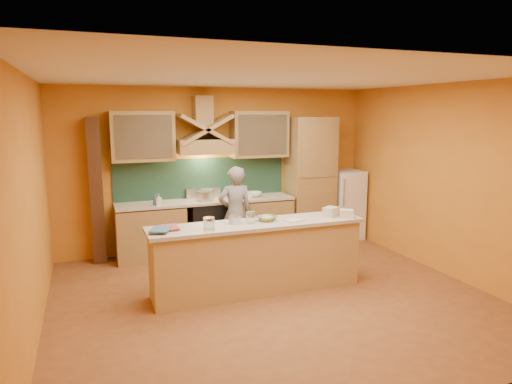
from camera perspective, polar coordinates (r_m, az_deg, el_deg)
name	(u,v)px	position (r m, az deg, el deg)	size (l,w,h in m)	color
floor	(273,298)	(6.10, 2.10, -13.06)	(5.50, 5.00, 0.01)	#93582D
ceiling	(274,77)	(5.63, 2.28, 14.20)	(5.50, 5.00, 0.01)	white
wall_back	(218,169)	(8.04, -4.72, 2.90)	(5.50, 0.02, 2.80)	orange
wall_front	(403,246)	(3.58, 17.93, -6.46)	(5.50, 0.02, 2.80)	orange
wall_left	(30,208)	(5.30, -26.44, -1.79)	(0.02, 5.00, 2.80)	orange
wall_right	(447,180)	(7.21, 22.79, 1.34)	(0.02, 5.00, 2.80)	orange
base_cabinet_left	(151,233)	(7.68, -13.03, -5.03)	(1.10, 0.60, 0.86)	#9F7C48
base_cabinet_right	(259,223)	(8.13, 0.37, -3.94)	(1.10, 0.60, 0.86)	#9F7C48
counter_top	(207,201)	(7.75, -6.20, -1.13)	(3.00, 0.62, 0.04)	#BEB5A1
stove	(207,227)	(7.85, -6.13, -4.36)	(0.60, 0.58, 0.90)	black
backsplash	(202,178)	(7.97, -6.76, 1.71)	(3.00, 0.03, 0.70)	#1A3A2D
range_hood	(205,146)	(7.68, -6.42, 5.69)	(0.92, 0.50, 0.24)	#9F7C48
hood_chimney	(203,111)	(7.75, -6.69, 10.02)	(0.30, 0.30, 0.50)	#9F7C48
upper_cabinet_left	(142,136)	(7.56, -14.01, 6.76)	(1.00, 0.35, 0.80)	#9F7C48
upper_cabinet_right	(259,134)	(8.04, 0.40, 7.23)	(1.00, 0.35, 0.80)	#9F7C48
pantry_column	(310,180)	(8.40, 6.77, 1.44)	(0.80, 0.60, 2.30)	#9F7C48
fridge	(345,204)	(8.85, 11.02, -1.52)	(0.58, 0.60, 1.30)	white
trim_column_left	(96,191)	(7.62, -19.36, 0.08)	(0.20, 0.30, 2.30)	#472816
island_body	(257,259)	(6.17, 0.17, -8.40)	(2.80, 0.55, 0.88)	tan
island_top	(257,224)	(6.03, 0.18, -4.07)	(2.90, 0.62, 0.05)	#BEB5A1
person	(235,213)	(7.41, -2.61, -2.66)	(0.56, 0.37, 1.53)	gray
pot_large	(205,197)	(7.68, -6.41, -0.62)	(0.23, 0.23, 0.16)	silver
pot_small	(208,196)	(7.89, -6.02, -0.45)	(0.20, 0.20, 0.13)	#BCBBC3
soap_bottle_a	(159,200)	(7.39, -12.07, -0.93)	(0.08, 0.09, 0.19)	silver
soap_bottle_b	(155,198)	(7.43, -12.49, -0.80)	(0.08, 0.08, 0.21)	#316089
bowl_back	(254,194)	(7.98, -0.21, -0.30)	(0.26, 0.26, 0.08)	silver
dish_rack	(243,195)	(7.91, -1.59, -0.36)	(0.26, 0.20, 0.09)	white
book_lower	(159,229)	(5.78, -11.97, -4.51)	(0.23, 0.31, 0.03)	#A83C40
book_upper	(151,229)	(5.69, -12.97, -4.58)	(0.22, 0.30, 0.02)	#3D6286
jar_large	(209,223)	(5.70, -5.90, -3.93)	(0.14, 0.14, 0.15)	white
jar_small	(251,217)	(6.01, -0.69, -3.15)	(0.12, 0.12, 0.15)	white
kitchen_scale	(235,220)	(5.97, -2.64, -3.51)	(0.12, 0.12, 0.10)	silver
mixing_bowl	(267,218)	(6.12, 1.37, -3.32)	(0.26, 0.26, 0.06)	white
cloth	(294,220)	(6.15, 4.77, -3.53)	(0.24, 0.18, 0.02)	beige
grocery_bag_a	(331,212)	(6.46, 9.34, -2.45)	(0.20, 0.16, 0.13)	beige
grocery_bag_b	(346,214)	(6.42, 11.23, -2.67)	(0.18, 0.14, 0.11)	beige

